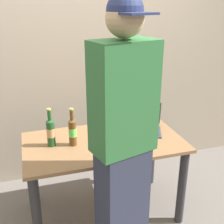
{
  "coord_description": "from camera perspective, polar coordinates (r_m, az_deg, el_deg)",
  "views": [
    {
      "loc": [
        -0.55,
        -2.04,
        1.82
      ],
      "look_at": [
        0.07,
        0.0,
        0.98
      ],
      "focal_mm": 45.51,
      "sensor_mm": 36.0,
      "label": 1
    }
  ],
  "objects": [
    {
      "name": "ground_plane",
      "position": [
        2.79,
        -1.5,
        -19.33
      ],
      "size": [
        8.0,
        8.0,
        0.0
      ],
      "primitive_type": "plane",
      "color": "slate",
      "rests_on": "ground"
    },
    {
      "name": "desk",
      "position": [
        2.45,
        -1.64,
        -8.84
      ],
      "size": [
        1.31,
        0.73,
        0.73
      ],
      "color": "olive",
      "rests_on": "ground"
    },
    {
      "name": "laptop",
      "position": [
        2.57,
        6.39,
        -2.4
      ],
      "size": [
        0.39,
        0.38,
        0.24
      ],
      "color": "#383D4C",
      "rests_on": "desk"
    },
    {
      "name": "beer_bottle_brown",
      "position": [
        2.3,
        -12.21,
        -3.82
      ],
      "size": [
        0.07,
        0.07,
        0.32
      ],
      "color": "#1E5123",
      "rests_on": "desk"
    },
    {
      "name": "beer_bottle_dark",
      "position": [
        2.28,
        -7.95,
        -3.79
      ],
      "size": [
        0.06,
        0.06,
        0.31
      ],
      "color": "brown",
      "rests_on": "desk"
    },
    {
      "name": "person_figure",
      "position": [
        1.82,
        2.21,
        -6.35
      ],
      "size": [
        0.43,
        0.36,
        1.88
      ],
      "color": "#2D3347",
      "rests_on": "ground"
    },
    {
      "name": "back_wall",
      "position": [
        2.95,
        -6.07,
        11.13
      ],
      "size": [
        6.0,
        0.1,
        2.6
      ],
      "primitive_type": "cube",
      "color": "tan",
      "rests_on": "ground"
    }
  ]
}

